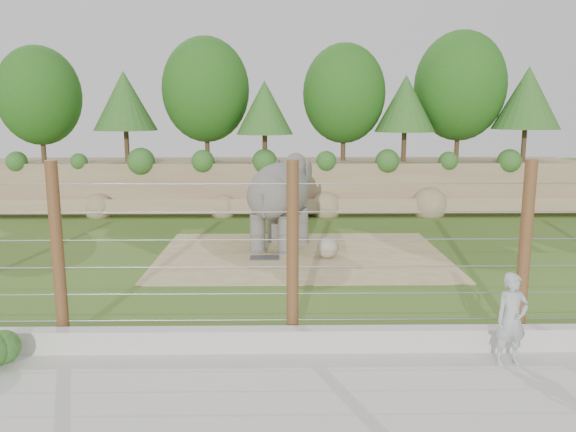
{
  "coord_description": "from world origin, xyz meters",
  "views": [
    {
      "loc": [
        -0.27,
        -16.14,
        4.98
      ],
      "look_at": [
        0.0,
        2.0,
        1.6
      ],
      "focal_mm": 35.0,
      "sensor_mm": 36.0,
      "label": 1
    }
  ],
  "objects_px": {
    "stone_ball": "(327,248)",
    "barrier_fence": "(293,253)",
    "elephant": "(280,204)",
    "zookeeper": "(512,319)"
  },
  "relations": [
    {
      "from": "stone_ball",
      "to": "barrier_fence",
      "type": "distance_m",
      "value": 7.38
    },
    {
      "from": "elephant",
      "to": "barrier_fence",
      "type": "relative_size",
      "value": 0.2
    },
    {
      "from": "barrier_fence",
      "to": "zookeeper",
      "type": "relative_size",
      "value": 10.81
    },
    {
      "from": "stone_ball",
      "to": "zookeeper",
      "type": "bearing_deg",
      "value": -70.41
    },
    {
      "from": "stone_ball",
      "to": "barrier_fence",
      "type": "relative_size",
      "value": 0.04
    },
    {
      "from": "elephant",
      "to": "stone_ball",
      "type": "relative_size",
      "value": 5.62
    },
    {
      "from": "elephant",
      "to": "barrier_fence",
      "type": "xyz_separation_m",
      "value": [
        0.27,
        -8.61,
        0.35
      ]
    },
    {
      "from": "stone_ball",
      "to": "zookeeper",
      "type": "distance_m",
      "value": 8.8
    },
    {
      "from": "elephant",
      "to": "barrier_fence",
      "type": "bearing_deg",
      "value": -68.42
    },
    {
      "from": "elephant",
      "to": "zookeeper",
      "type": "distance_m",
      "value": 10.85
    }
  ]
}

